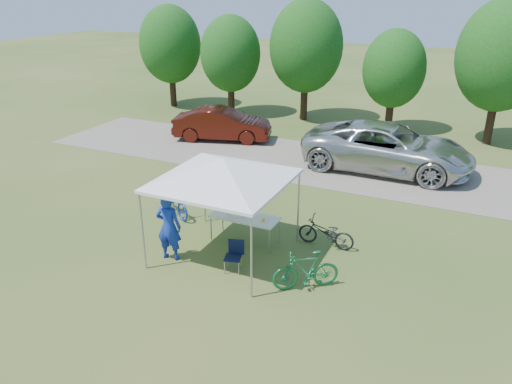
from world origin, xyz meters
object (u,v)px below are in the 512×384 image
at_px(folding_chair, 235,253).
at_px(cyclist, 169,227).
at_px(bike_dark, 326,233).
at_px(minivan, 388,148).
at_px(folding_table, 245,218).
at_px(sedan, 222,124).
at_px(cooler, 236,209).
at_px(bike_blue, 174,201).
at_px(bike_green, 306,270).

xyz_separation_m(folding_chair, cyclist, (-1.79, -0.23, 0.46)).
relative_size(bike_dark, minivan, 0.25).
xyz_separation_m(folding_table, sedan, (-5.28, 8.35, 0.01)).
relative_size(cooler, bike_blue, 0.28).
height_order(bike_green, minivan, minivan).
xyz_separation_m(folding_chair, sedan, (-5.69, 9.77, 0.28)).
relative_size(bike_blue, sedan, 0.40).
height_order(cyclist, bike_dark, cyclist).
bearing_deg(cooler, bike_dark, 16.16).
relative_size(folding_chair, sedan, 0.18).
height_order(cooler, cyclist, cyclist).
height_order(folding_table, cyclist, cyclist).
relative_size(folding_table, folding_chair, 2.39).
distance_m(folding_chair, bike_green, 1.92).
bearing_deg(folding_table, sedan, 122.31).
bearing_deg(cooler, sedan, 121.02).
bearing_deg(minivan, folding_table, 162.30).
bearing_deg(cyclist, sedan, -78.05).
height_order(folding_chair, bike_green, bike_green).
bearing_deg(folding_chair, cooler, 98.81).
height_order(bike_blue, bike_dark, bike_blue).
distance_m(cooler, minivan, 7.99).
height_order(cyclist, sedan, cyclist).
bearing_deg(minivan, sedan, 83.86).
height_order(cooler, bike_green, cooler).
bearing_deg(bike_blue, folding_table, -74.48).
xyz_separation_m(bike_blue, bike_green, (5.14, -2.12, 0.03)).
bearing_deg(bike_dark, folding_table, -71.49).
distance_m(folding_chair, bike_blue, 3.84).
bearing_deg(sedan, minivan, -112.82).
height_order(bike_blue, minivan, minivan).
bearing_deg(bike_green, sedan, -178.19).
xyz_separation_m(folding_chair, minivan, (1.98, 8.96, 0.44)).
distance_m(folding_chair, minivan, 9.19).
height_order(bike_dark, sedan, sedan).
relative_size(bike_blue, minivan, 0.27).
distance_m(cyclist, bike_blue, 2.76).
bearing_deg(minivan, cyclist, 157.59).
bearing_deg(cyclist, bike_blue, -67.72).
distance_m(bike_blue, minivan, 8.63).
height_order(folding_chair, bike_blue, bike_blue).
bearing_deg(bike_dark, bike_blue, -89.09).
bearing_deg(cyclist, folding_chair, 178.02).
bearing_deg(bike_blue, sedan, 46.56).
xyz_separation_m(bike_blue, sedan, (-2.47, 7.69, 0.29)).
height_order(folding_table, bike_green, bike_green).
distance_m(cooler, bike_dark, 2.56).
xyz_separation_m(bike_blue, minivan, (5.20, 6.87, 0.45)).
xyz_separation_m(bike_green, bike_dark, (-0.19, 2.16, -0.07)).
distance_m(bike_dark, sedan, 10.66).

